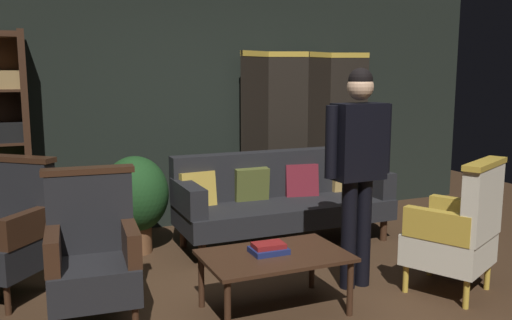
# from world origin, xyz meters

# --- Properties ---
(ground_plane) EXTENTS (10.00, 10.00, 0.00)m
(ground_plane) POSITION_xyz_m (0.00, 0.00, 0.00)
(ground_plane) COLOR #3D2819
(back_wall) EXTENTS (7.20, 0.10, 2.80)m
(back_wall) POSITION_xyz_m (0.00, 2.45, 1.40)
(back_wall) COLOR black
(back_wall) RESTS_ON ground_plane
(folding_screen) EXTENTS (1.68, 0.29, 1.90)m
(folding_screen) POSITION_xyz_m (1.24, 2.29, 0.99)
(folding_screen) COLOR black
(folding_screen) RESTS_ON ground_plane
(velvet_couch) EXTENTS (2.12, 0.78, 0.88)m
(velvet_couch) POSITION_xyz_m (0.55, 1.46, 0.46)
(velvet_couch) COLOR #382114
(velvet_couch) RESTS_ON ground_plane
(coffee_table) EXTENTS (1.00, 0.64, 0.42)m
(coffee_table) POSITION_xyz_m (-0.21, -0.01, 0.37)
(coffee_table) COLOR #382114
(coffee_table) RESTS_ON ground_plane
(armchair_gilt_accent) EXTENTS (0.78, 0.77, 1.04)m
(armchair_gilt_accent) POSITION_xyz_m (1.20, -0.26, 0.49)
(armchair_gilt_accent) COLOR gold
(armchair_gilt_accent) RESTS_ON ground_plane
(armchair_wing_left) EXTENTS (0.63, 0.62, 1.04)m
(armchair_wing_left) POSITION_xyz_m (-1.39, 0.28, 0.49)
(armchair_wing_left) COLOR #382114
(armchair_wing_left) RESTS_ON ground_plane
(armchair_wing_right) EXTENTS (0.81, 0.81, 1.04)m
(armchair_wing_right) POSITION_xyz_m (-1.92, 1.05, 0.49)
(armchair_wing_right) COLOR #382114
(armchair_wing_right) RESTS_ON ground_plane
(standing_figure) EXTENTS (0.59, 0.24, 1.70)m
(standing_figure) POSITION_xyz_m (0.57, 0.16, 1.03)
(standing_figure) COLOR black
(standing_figure) RESTS_ON ground_plane
(potted_plant) EXTENTS (0.62, 0.62, 0.91)m
(potted_plant) POSITION_xyz_m (-0.84, 1.66, 0.53)
(potted_plant) COLOR brown
(potted_plant) RESTS_ON ground_plane
(book_navy_cloth) EXTENTS (0.25, 0.19, 0.04)m
(book_navy_cloth) POSITION_xyz_m (-0.24, 0.03, 0.44)
(book_navy_cloth) COLOR navy
(book_navy_cloth) RESTS_ON coffee_table
(book_red_leather) EXTENTS (0.22, 0.15, 0.03)m
(book_red_leather) POSITION_xyz_m (-0.24, 0.03, 0.48)
(book_red_leather) COLOR maroon
(book_red_leather) RESTS_ON book_navy_cloth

